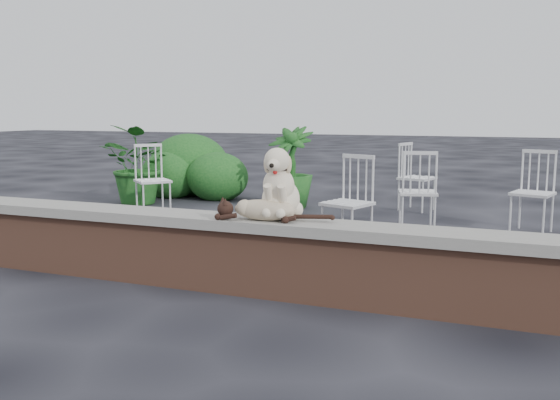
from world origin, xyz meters
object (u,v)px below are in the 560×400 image
at_px(chair_b, 347,202).
at_px(chair_d, 533,192).
at_px(cat, 263,209).
at_px(potted_plant_b, 290,167).
at_px(chair_a, 153,180).
at_px(chair_e, 417,177).
at_px(potted_plant_a, 140,165).
at_px(dog, 281,182).
at_px(chair_c, 418,191).

xyz_separation_m(chair_b, chair_d, (1.76, 1.51, 0.00)).
height_order(cat, potted_plant_b, potted_plant_b).
bearing_deg(chair_a, potted_plant_b, -10.30).
distance_m(chair_e, chair_a, 3.64).
xyz_separation_m(cat, chair_d, (1.90, 3.36, -0.20)).
distance_m(chair_b, potted_plant_a, 4.00).
height_order(chair_b, potted_plant_a, potted_plant_a).
xyz_separation_m(dog, chair_d, (1.82, 3.21, -0.39)).
distance_m(cat, chair_c, 3.05).
relative_size(chair_d, potted_plant_a, 0.79).
height_order(chair_d, potted_plant_a, potted_plant_a).
height_order(chair_c, potted_plant_a, potted_plant_a).
xyz_separation_m(chair_b, chair_c, (0.53, 1.12, 0.00)).
height_order(dog, potted_plant_a, potted_plant_a).
xyz_separation_m(chair_c, potted_plant_b, (-1.97, 1.07, 0.11)).
bearing_deg(dog, chair_b, 81.13).
bearing_deg(potted_plant_b, chair_b, -56.64).
bearing_deg(chair_a, chair_e, -21.79).
height_order(dog, chair_d, dog).
relative_size(dog, potted_plant_a, 0.47).
height_order(cat, chair_b, chair_b).
bearing_deg(potted_plant_b, dog, -70.40).
xyz_separation_m(chair_c, potted_plant_a, (-4.16, 0.56, 0.12)).
relative_size(cat, chair_e, 1.11).
height_order(chair_a, chair_c, same).
distance_m(chair_a, potted_plant_a, 0.97).
distance_m(dog, cat, 0.25).
relative_size(dog, potted_plant_b, 0.47).
bearing_deg(potted_plant_b, chair_a, -141.65).
height_order(dog, potted_plant_b, potted_plant_b).
bearing_deg(chair_c, cat, 62.95).
height_order(chair_e, chair_a, same).
height_order(potted_plant_a, potted_plant_b, potted_plant_a).
relative_size(chair_d, chair_c, 1.00).
xyz_separation_m(cat, potted_plant_b, (-1.30, 4.04, -0.09)).
xyz_separation_m(chair_e, potted_plant_b, (-1.73, -0.44, 0.11)).
xyz_separation_m(dog, chair_a, (-2.91, 2.68, -0.39)).
relative_size(chair_c, potted_plant_a, 0.79).
distance_m(chair_b, chair_e, 2.65).
relative_size(dog, chair_b, 0.59).
bearing_deg(chair_a, cat, -93.74).
relative_size(chair_e, potted_plant_b, 0.81).
xyz_separation_m(chair_d, potted_plant_b, (-3.21, 0.68, 0.11)).
distance_m(dog, chair_c, 2.90).
xyz_separation_m(chair_d, potted_plant_a, (-5.40, 0.17, 0.12)).
bearing_deg(chair_d, chair_e, 158.64).
bearing_deg(cat, potted_plant_b, 101.05).
bearing_deg(chair_d, chair_a, -157.86).
xyz_separation_m(chair_a, chair_c, (3.49, 0.13, 0.00)).
relative_size(chair_b, potted_plant_b, 0.81).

